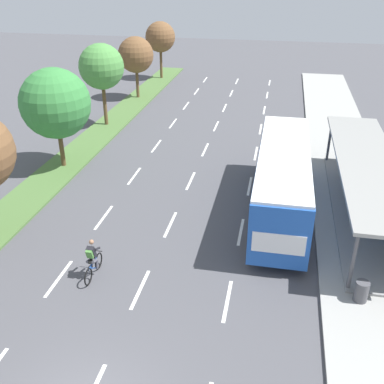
{
  "coord_description": "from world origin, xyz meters",
  "views": [
    {
      "loc": [
        4.81,
        -7.66,
        11.67
      ],
      "look_at": [
        0.82,
        12.26,
        1.2
      ],
      "focal_mm": 42.14,
      "sensor_mm": 36.0,
      "label": 1
    }
  ],
  "objects_px": {
    "bus": "(282,175)",
    "trash_bin": "(361,291)",
    "median_tree_fourth": "(101,67)",
    "cyclist": "(92,260)",
    "median_tree_third": "(55,104)",
    "bus_shelter": "(370,182)",
    "median_tree_farthest": "(160,37)",
    "median_tree_fifth": "(136,55)"
  },
  "relations": [
    {
      "from": "bus",
      "to": "median_tree_third",
      "type": "xyz_separation_m",
      "value": [
        -13.53,
        3.09,
        2.03
      ]
    },
    {
      "from": "median_tree_fifth",
      "to": "bus",
      "type": "bearing_deg",
      "value": -54.63
    },
    {
      "from": "median_tree_farthest",
      "to": "trash_bin",
      "type": "bearing_deg",
      "value": -63.78
    },
    {
      "from": "median_tree_fourth",
      "to": "trash_bin",
      "type": "height_order",
      "value": "median_tree_fourth"
    },
    {
      "from": "median_tree_fourth",
      "to": "trash_bin",
      "type": "distance_m",
      "value": 24.94
    },
    {
      "from": "bus_shelter",
      "to": "median_tree_fourth",
      "type": "xyz_separation_m",
      "value": [
        -18.07,
        10.75,
        2.73
      ]
    },
    {
      "from": "median_tree_third",
      "to": "cyclist",
      "type": "bearing_deg",
      "value": -58.61
    },
    {
      "from": "median_tree_third",
      "to": "median_tree_fourth",
      "type": "xyz_separation_m",
      "value": [
        -0.25,
        8.12,
        0.49
      ]
    },
    {
      "from": "median_tree_third",
      "to": "median_tree_farthest",
      "type": "xyz_separation_m",
      "value": [
        -0.03,
        24.36,
        0.31
      ]
    },
    {
      "from": "median_tree_third",
      "to": "trash_bin",
      "type": "bearing_deg",
      "value": -30.07
    },
    {
      "from": "bus_shelter",
      "to": "bus",
      "type": "relative_size",
      "value": 1.23
    },
    {
      "from": "bus",
      "to": "median_tree_farthest",
      "type": "relative_size",
      "value": 1.92
    },
    {
      "from": "median_tree_third",
      "to": "bus_shelter",
      "type": "bearing_deg",
      "value": -8.4
    },
    {
      "from": "median_tree_fifth",
      "to": "trash_bin",
      "type": "bearing_deg",
      "value": -56.87
    },
    {
      "from": "bus",
      "to": "median_tree_fourth",
      "type": "xyz_separation_m",
      "value": [
        -13.78,
        11.21,
        2.53
      ]
    },
    {
      "from": "bus_shelter",
      "to": "median_tree_fifth",
      "type": "distance_m",
      "value": 26.17
    },
    {
      "from": "median_tree_fourth",
      "to": "bus_shelter",
      "type": "bearing_deg",
      "value": -30.76
    },
    {
      "from": "median_tree_third",
      "to": "median_tree_fifth",
      "type": "distance_m",
      "value": 16.24
    },
    {
      "from": "bus",
      "to": "median_tree_fourth",
      "type": "distance_m",
      "value": 17.95
    },
    {
      "from": "median_tree_fourth",
      "to": "trash_bin",
      "type": "relative_size",
      "value": 7.27
    },
    {
      "from": "cyclist",
      "to": "trash_bin",
      "type": "distance_m",
      "value": 10.59
    },
    {
      "from": "bus",
      "to": "cyclist",
      "type": "xyz_separation_m",
      "value": [
        -7.38,
        -7.0,
        -1.28
      ]
    },
    {
      "from": "median_tree_fifth",
      "to": "median_tree_farthest",
      "type": "bearing_deg",
      "value": 88.92
    },
    {
      "from": "cyclist",
      "to": "median_tree_fifth",
      "type": "height_order",
      "value": "median_tree_fifth"
    },
    {
      "from": "median_tree_farthest",
      "to": "trash_bin",
      "type": "height_order",
      "value": "median_tree_farthest"
    },
    {
      "from": "bus_shelter",
      "to": "trash_bin",
      "type": "xyz_separation_m",
      "value": [
        -1.08,
        -7.06,
        -1.29
      ]
    },
    {
      "from": "cyclist",
      "to": "median_tree_farthest",
      "type": "relative_size",
      "value": 0.31
    },
    {
      "from": "cyclist",
      "to": "bus",
      "type": "bearing_deg",
      "value": 43.52
    },
    {
      "from": "median_tree_third",
      "to": "trash_bin",
      "type": "distance_m",
      "value": 19.66
    },
    {
      "from": "bus_shelter",
      "to": "bus",
      "type": "height_order",
      "value": "bus"
    },
    {
      "from": "bus_shelter",
      "to": "median_tree_fourth",
      "type": "relative_size",
      "value": 2.24
    },
    {
      "from": "bus_shelter",
      "to": "median_tree_farthest",
      "type": "bearing_deg",
      "value": 123.47
    },
    {
      "from": "median_tree_fourth",
      "to": "median_tree_farthest",
      "type": "relative_size",
      "value": 1.05
    },
    {
      "from": "cyclist",
      "to": "median_tree_fifth",
      "type": "bearing_deg",
      "value": 103.55
    },
    {
      "from": "trash_bin",
      "to": "cyclist",
      "type": "bearing_deg",
      "value": -177.81
    },
    {
      "from": "bus_shelter",
      "to": "cyclist",
      "type": "height_order",
      "value": "bus_shelter"
    },
    {
      "from": "bus_shelter",
      "to": "median_tree_farthest",
      "type": "height_order",
      "value": "median_tree_farthest"
    },
    {
      "from": "bus",
      "to": "trash_bin",
      "type": "bearing_deg",
      "value": -64.13
    },
    {
      "from": "bus_shelter",
      "to": "median_tree_fifth",
      "type": "relative_size",
      "value": 2.51
    },
    {
      "from": "median_tree_fourth",
      "to": "cyclist",
      "type": "bearing_deg",
      "value": -70.62
    },
    {
      "from": "cyclist",
      "to": "median_tree_third",
      "type": "xyz_separation_m",
      "value": [
        -6.16,
        10.09,
        3.31
      ]
    },
    {
      "from": "bus_shelter",
      "to": "bus",
      "type": "distance_m",
      "value": 4.31
    }
  ]
}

